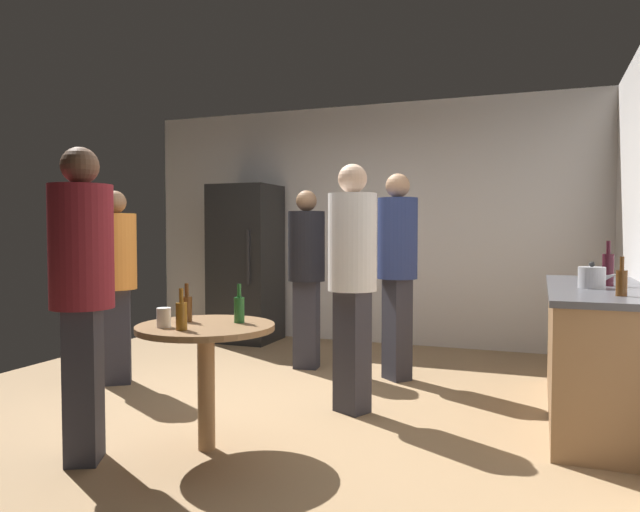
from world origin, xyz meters
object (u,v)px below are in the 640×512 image
at_px(person_in_orange_shirt, 116,272).
at_px(person_in_black_shirt, 306,265).
at_px(beer_bottle_amber, 181,315).
at_px(beer_bottle_brown, 187,308).
at_px(person_in_white_shirt, 352,267).
at_px(refrigerator, 246,263).
at_px(foreground_table, 206,342).
at_px(beer_bottle_green, 239,309).
at_px(person_in_navy_shirt, 397,259).
at_px(plastic_cup_white, 164,318).
at_px(kettle, 592,277).
at_px(person_in_maroon_shirt, 82,279).
at_px(beer_bottle_on_counter, 622,282).
at_px(wine_bottle_on_counter, 608,269).

distance_m(person_in_orange_shirt, person_in_black_shirt, 1.67).
relative_size(beer_bottle_amber, person_in_black_shirt, 0.14).
height_order(beer_bottle_brown, person_in_orange_shirt, person_in_orange_shirt).
bearing_deg(person_in_white_shirt, refrigerator, -111.62).
height_order(foreground_table, person_in_black_shirt, person_in_black_shirt).
distance_m(beer_bottle_green, person_in_navy_shirt, 1.94).
xyz_separation_m(plastic_cup_white, person_in_navy_shirt, (0.84, 2.15, 0.25)).
relative_size(person_in_orange_shirt, person_in_white_shirt, 0.92).
relative_size(person_in_navy_shirt, person_in_orange_shirt, 1.10).
relative_size(beer_bottle_amber, plastic_cup_white, 2.09).
height_order(refrigerator, beer_bottle_amber, refrigerator).
xyz_separation_m(foreground_table, beer_bottle_amber, (-0.02, -0.21, 0.19)).
xyz_separation_m(person_in_navy_shirt, person_in_orange_shirt, (-2.16, -0.96, -0.10)).
xyz_separation_m(kettle, person_in_orange_shirt, (-3.62, -0.29, -0.03)).
height_order(kettle, person_in_maroon_shirt, person_in_maroon_shirt).
bearing_deg(person_in_maroon_shirt, foreground_table, 9.40).
height_order(beer_bottle_green, plastic_cup_white, beer_bottle_green).
bearing_deg(beer_bottle_green, beer_bottle_amber, -116.74).
bearing_deg(foreground_table, beer_bottle_on_counter, 20.69).
relative_size(foreground_table, person_in_navy_shirt, 0.45).
bearing_deg(person_in_maroon_shirt, person_in_white_shirt, 23.84).
relative_size(kettle, person_in_black_shirt, 0.15).
xyz_separation_m(refrigerator, foreground_table, (1.38, -3.13, -0.27)).
xyz_separation_m(beer_bottle_brown, person_in_white_shirt, (0.74, 0.93, 0.20)).
distance_m(foreground_table, beer_bottle_amber, 0.29).
bearing_deg(person_in_maroon_shirt, person_in_orange_shirt, 96.79).
bearing_deg(person_in_maroon_shirt, person_in_navy_shirt, 36.06).
bearing_deg(refrigerator, person_in_black_shirt, -41.34).
xyz_separation_m(foreground_table, beer_bottle_green, (0.15, 0.13, 0.19)).
height_order(beer_bottle_amber, beer_bottle_brown, same).
xyz_separation_m(kettle, beer_bottle_brown, (-2.30, -1.26, -0.15)).
bearing_deg(refrigerator, wine_bottle_on_counter, -23.99).
relative_size(beer_bottle_green, plastic_cup_white, 2.09).
distance_m(foreground_table, person_in_orange_shirt, 1.83).
height_order(wine_bottle_on_counter, person_in_orange_shirt, person_in_orange_shirt).
distance_m(refrigerator, plastic_cup_white, 3.51).
distance_m(kettle, plastic_cup_white, 2.74).
height_order(person_in_orange_shirt, person_in_black_shirt, person_in_black_shirt).
distance_m(wine_bottle_on_counter, person_in_orange_shirt, 3.77).
xyz_separation_m(kettle, wine_bottle_on_counter, (0.11, 0.20, 0.05)).
distance_m(refrigerator, wine_bottle_on_counter, 3.97).
bearing_deg(person_in_orange_shirt, person_in_maroon_shirt, -1.12).
bearing_deg(person_in_maroon_shirt, beer_bottle_brown, 23.22).
xyz_separation_m(kettle, beer_bottle_amber, (-2.16, -1.52, -0.15)).
relative_size(beer_bottle_on_counter, person_in_maroon_shirt, 0.13).
xyz_separation_m(wine_bottle_on_counter, beer_bottle_amber, (-2.27, -1.73, -0.20)).
bearing_deg(person_in_maroon_shirt, beer_bottle_amber, -7.45).
height_order(beer_bottle_on_counter, plastic_cup_white, beer_bottle_on_counter).
bearing_deg(beer_bottle_on_counter, person_in_white_shirt, 175.63).
bearing_deg(person_in_white_shirt, foreground_table, -4.76).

